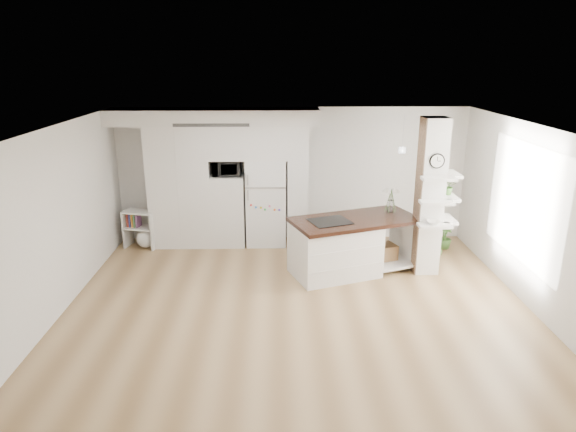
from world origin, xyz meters
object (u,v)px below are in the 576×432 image
floor_plant_a (435,259)px  kitchen_island (341,246)px  refrigerator (266,202)px  bookshelf (143,232)px

floor_plant_a → kitchen_island: bearing=-177.4°
refrigerator → floor_plant_a: refrigerator is taller
refrigerator → kitchen_island: 2.08m
bookshelf → floor_plant_a: bookshelf is taller
bookshelf → floor_plant_a: size_ratio=1.77×
refrigerator → bookshelf: (-2.45, -0.19, -0.55)m
bookshelf → floor_plant_a: 5.61m
bookshelf → floor_plant_a: (5.46, -1.29, -0.11)m
kitchen_island → floor_plant_a: 1.71m
kitchen_island → bookshelf: kitchen_island is taller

